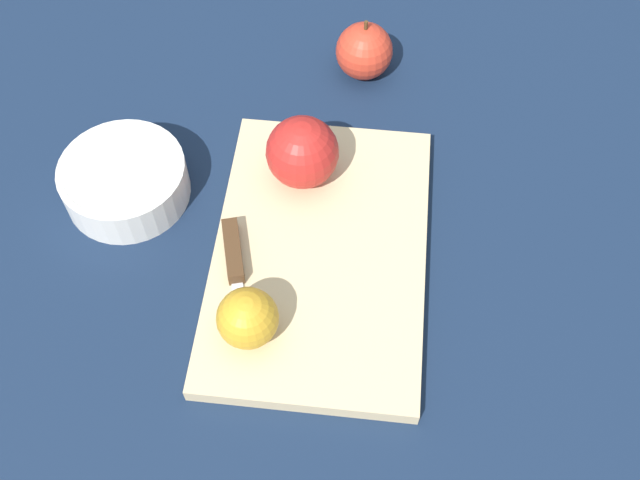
{
  "coord_description": "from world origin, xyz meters",
  "views": [
    {
      "loc": [
        0.44,
        0.07,
        0.74
      ],
      "look_at": [
        0.0,
        0.0,
        0.04
      ],
      "focal_mm": 42.0,
      "sensor_mm": 36.0,
      "label": 1
    }
  ],
  "objects_px": {
    "bowl": "(124,179)",
    "apple_whole": "(364,51)",
    "apple_half_right": "(248,318)",
    "knife": "(234,257)",
    "apple_half_left": "(302,152)"
  },
  "relations": [
    {
      "from": "apple_half_left",
      "to": "knife",
      "type": "height_order",
      "value": "apple_half_left"
    },
    {
      "from": "apple_half_right",
      "to": "apple_whole",
      "type": "relative_size",
      "value": 0.74
    },
    {
      "from": "bowl",
      "to": "apple_whole",
      "type": "bearing_deg",
      "value": 134.19
    },
    {
      "from": "apple_half_left",
      "to": "bowl",
      "type": "xyz_separation_m",
      "value": [
        0.05,
        -0.21,
        -0.03
      ]
    },
    {
      "from": "apple_half_left",
      "to": "apple_whole",
      "type": "bearing_deg",
      "value": -112.28
    },
    {
      "from": "apple_half_left",
      "to": "apple_whole",
      "type": "xyz_separation_m",
      "value": [
        -0.2,
        0.05,
        -0.03
      ]
    },
    {
      "from": "apple_half_right",
      "to": "bowl",
      "type": "distance_m",
      "value": 0.25
    },
    {
      "from": "knife",
      "to": "apple_half_right",
      "type": "bearing_deg",
      "value": 4.78
    },
    {
      "from": "apple_half_left",
      "to": "knife",
      "type": "relative_size",
      "value": 0.57
    },
    {
      "from": "apple_whole",
      "to": "bowl",
      "type": "distance_m",
      "value": 0.36
    },
    {
      "from": "knife",
      "to": "apple_half_left",
      "type": "bearing_deg",
      "value": 138.89
    },
    {
      "from": "apple_half_left",
      "to": "bowl",
      "type": "distance_m",
      "value": 0.22
    },
    {
      "from": "apple_half_right",
      "to": "bowl",
      "type": "relative_size",
      "value": 0.43
    },
    {
      "from": "apple_half_right",
      "to": "bowl",
      "type": "bearing_deg",
      "value": 160.33
    },
    {
      "from": "apple_half_right",
      "to": "knife",
      "type": "height_order",
      "value": "apple_half_right"
    }
  ]
}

